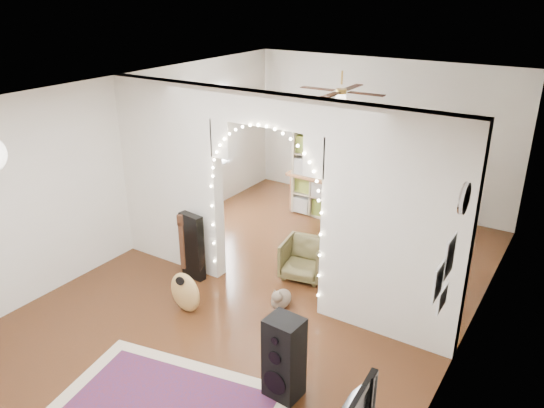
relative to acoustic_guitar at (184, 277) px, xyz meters
The scene contains 20 objects.
floor 1.25m from the acoustic_guitar, 56.71° to the left, with size 7.50×7.50×0.00m, color black.
ceiling 2.49m from the acoustic_guitar, 56.71° to the left, with size 5.00×7.50×0.02m, color white.
wall_back 4.83m from the acoustic_guitar, 82.36° to the left, with size 5.00×0.02×2.70m, color silver.
wall_left 2.27m from the acoustic_guitar, 152.74° to the left, with size 0.02×7.50×2.70m, color silver.
wall_right 3.39m from the acoustic_guitar, 17.09° to the left, with size 0.02×7.50×2.70m, color silver.
divider_wall 1.48m from the acoustic_guitar, 56.71° to the left, with size 5.00×0.20×2.70m.
fairy_lights 1.49m from the acoustic_guitar, 52.80° to the left, with size 1.64×0.04×1.60m, color #FFEABF, non-canonical shape.
window 3.47m from the acoustic_guitar, 123.64° to the left, with size 0.04×1.20×1.40m, color white.
wall_clock 3.52m from the acoustic_guitar, ahead, with size 0.31×0.31×0.03m, color white.
picture_frames 3.27m from the acoustic_guitar, ahead, with size 0.02×0.50×0.70m, color white, non-canonical shape.
ceiling_fan 3.58m from the acoustic_guitar, 77.96° to the left, with size 1.10×1.10×0.30m, color #AC8239, non-canonical shape.
guitar_case 0.86m from the acoustic_guitar, 123.56° to the left, with size 0.37×0.12×0.97m, color black.
acoustic_guitar is the anchor object (origin of this frame).
tabby_cat 1.26m from the acoustic_guitar, 35.10° to the left, with size 0.29×0.53×0.35m.
floor_speaker 1.92m from the acoustic_guitar, 18.35° to the right, with size 0.37×0.33×0.90m.
bookcase 3.63m from the acoustic_guitar, 85.83° to the left, with size 1.48×0.37×1.52m, color tan.
dining_table 3.78m from the acoustic_guitar, 89.56° to the left, with size 1.26×0.90×0.76m.
flower_vase 3.79m from the acoustic_guitar, 89.56° to the left, with size 0.18×0.18×0.19m, color silver.
dining_chair_left 1.79m from the acoustic_guitar, 61.76° to the left, with size 0.59×0.61×0.55m, color brown.
dining_chair_right 3.18m from the acoustic_guitar, 53.91° to the left, with size 0.58×0.60×0.54m, color brown.
Camera 1 is at (3.38, -5.22, 3.86)m, focal length 35.00 mm.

